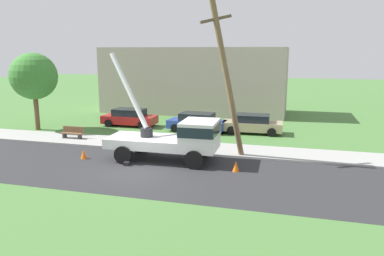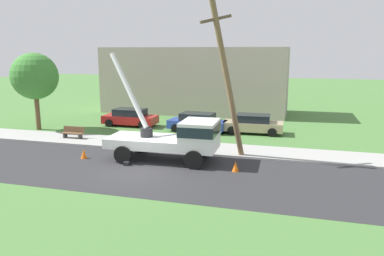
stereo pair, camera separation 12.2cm
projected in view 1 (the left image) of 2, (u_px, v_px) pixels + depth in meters
ground_plane at (198, 126)px, 30.96m from camera, size 120.00×120.00×0.00m
road_asphalt at (139, 170)px, 19.63m from camera, size 80.00×7.25×0.01m
sidewalk_strip at (170, 146)px, 24.40m from camera, size 80.00×2.88×0.10m
utility_truck at (177, 137)px, 20.93m from camera, size 6.83×3.21×5.98m
leaning_utility_pole at (227, 79)px, 20.95m from camera, size 2.43×1.82×8.85m
traffic_cone_ahead at (236, 166)px, 19.32m from camera, size 0.36×0.36×0.56m
traffic_cone_behind at (84, 154)px, 21.61m from camera, size 0.36×0.36×0.56m
parked_sedan_red at (130, 117)px, 30.97m from camera, size 4.41×2.03×1.42m
parked_sedan_blue at (197, 122)px, 28.88m from camera, size 4.53×2.24×1.42m
parked_sedan_tan at (252, 124)px, 28.23m from camera, size 4.46×2.13×1.42m
park_bench at (73, 133)px, 26.27m from camera, size 1.60×0.45×0.90m
roadside_tree_near at (34, 76)px, 28.83m from camera, size 3.56×3.56×5.95m
lowrise_building_backdrop at (194, 80)px, 37.70m from camera, size 18.00×6.00×6.40m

